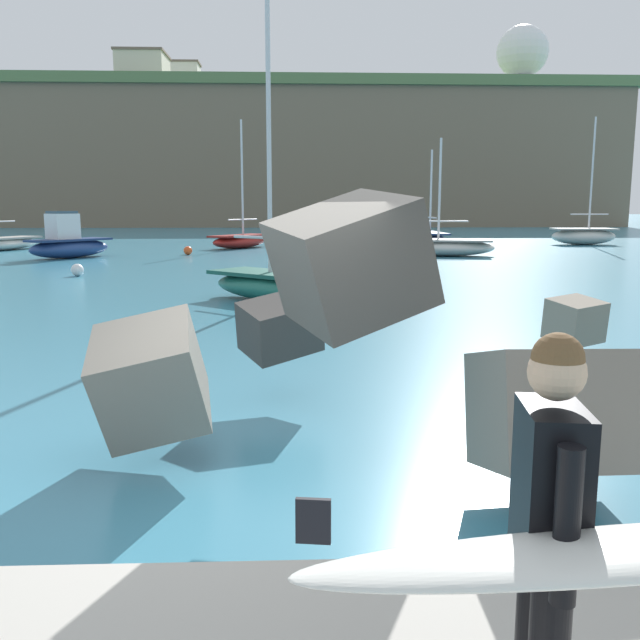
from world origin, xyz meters
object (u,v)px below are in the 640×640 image
object	(u,v)px
boat_far_centre	(428,238)
mooring_buoy_inner	(77,270)
station_building_west	(175,85)
surfer_with_board	(564,540)
station_building_central	(143,74)
boat_far_left	(584,235)
boat_near_centre	(68,243)
boat_mid_right	(280,283)
radar_dome	(522,57)
boat_near_right	(0,243)
mooring_buoy_middle	(188,251)
boat_near_left	(240,240)
boat_mid_left	(445,246)

from	to	relation	value
boat_far_centre	mooring_buoy_inner	bearing A→B (deg)	-133.05
mooring_buoy_inner	station_building_west	xyz separation A→B (m)	(-9.99, 83.88, 20.35)
station_building_west	surfer_with_board	bearing A→B (deg)	-80.04
surfer_with_board	station_building_central	xyz separation A→B (m)	(-20.74, 93.20, 18.62)
boat_far_left	mooring_buoy_inner	bearing A→B (deg)	-144.55
boat_near_centre	mooring_buoy_inner	size ratio (longest dim) A/B	10.00
boat_near_centre	boat_mid_right	bearing A→B (deg)	-56.23
boat_mid_right	radar_dome	world-z (taller)	radar_dome
mooring_buoy_inner	boat_near_right	bearing A→B (deg)	121.21
mooring_buoy_middle	surfer_with_board	bearing A→B (deg)	-79.08
boat_mid_right	station_building_west	world-z (taller)	station_building_west
station_building_west	boat_near_left	bearing A→B (deg)	-77.90
mooring_buoy_inner	radar_dome	world-z (taller)	radar_dome
mooring_buoy_inner	station_building_west	bearing A→B (deg)	96.79
boat_mid_right	boat_far_left	xyz separation A→B (m)	(19.05, 25.62, 0.12)
boat_mid_right	mooring_buoy_inner	world-z (taller)	boat_mid_right
boat_far_centre	radar_dome	world-z (taller)	radar_dome
boat_near_centre	mooring_buoy_middle	bearing A→B (deg)	19.30
mooring_buoy_inner	boat_near_left	bearing A→B (deg)	74.33
boat_near_left	boat_mid_left	bearing A→B (deg)	-32.51
boat_near_centre	station_building_central	xyz separation A→B (m)	(-9.04, 62.38, 19.20)
surfer_with_board	station_building_west	distance (m)	109.36
boat_near_centre	mooring_buoy_middle	world-z (taller)	boat_near_centre
boat_far_centre	station_building_central	world-z (taller)	station_building_central
boat_near_left	boat_mid_right	xyz separation A→B (m)	(2.78, -23.00, 0.01)
boat_mid_left	mooring_buoy_inner	bearing A→B (deg)	-148.67
boat_far_left	boat_far_centre	bearing A→B (deg)	-170.91
boat_near_right	station_building_west	distance (m)	72.35
boat_near_left	boat_far_centre	xyz separation A→B (m)	(11.45, 0.95, 0.02)
surfer_with_board	mooring_buoy_middle	world-z (taller)	surfer_with_board
station_building_west	mooring_buoy_inner	bearing A→B (deg)	-83.21
boat_near_right	boat_far_left	distance (m)	35.36
boat_mid_left	radar_dome	world-z (taller)	radar_dome
station_building_west	station_building_central	bearing A→B (deg)	-99.39
boat_mid_left	radar_dome	bearing A→B (deg)	69.09
boat_far_centre	mooring_buoy_middle	world-z (taller)	boat_far_centre
boat_near_left	boat_mid_left	size ratio (longest dim) A/B	1.29
mooring_buoy_inner	mooring_buoy_middle	world-z (taller)	same
mooring_buoy_inner	mooring_buoy_middle	xyz separation A→B (m)	(2.31, 10.57, 0.00)
radar_dome	boat_far_centre	bearing A→B (deg)	-112.92
surfer_with_board	boat_far_left	xyz separation A→B (m)	(17.74, 40.91, -0.67)
mooring_buoy_inner	radar_dome	distance (m)	86.26
boat_near_centre	boat_far_left	distance (m)	31.12
boat_near_left	boat_far_centre	bearing A→B (deg)	4.77
station_building_west	boat_mid_left	bearing A→B (deg)	-71.28
boat_mid_left	boat_far_centre	distance (m)	7.84
boat_near_centre	radar_dome	bearing A→B (deg)	56.46
mooring_buoy_inner	mooring_buoy_middle	distance (m)	10.82
boat_near_centre	boat_far_centre	world-z (taller)	boat_far_centre
boat_near_centre	boat_far_left	world-z (taller)	boat_far_left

